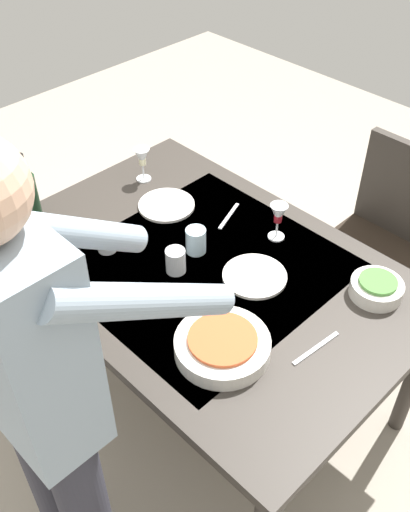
# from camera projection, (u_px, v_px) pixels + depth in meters

# --- Properties ---
(ground_plane) EXTENTS (6.00, 6.00, 0.00)m
(ground_plane) POSITION_uv_depth(u_px,v_px,m) (205.00, 388.00, 2.62)
(ground_plane) COLOR #9E9384
(dining_table) EXTENTS (1.53, 1.03, 0.74)m
(dining_table) POSITION_uv_depth(u_px,v_px,m) (205.00, 280.00, 2.17)
(dining_table) COLOR #332D28
(dining_table) RESTS_ON ground_plane
(chair_near) EXTENTS (0.40, 0.40, 0.91)m
(chair_near) POSITION_uv_depth(u_px,v_px,m) (383.00, 230.00, 2.62)
(chair_near) COLOR black
(chair_near) RESTS_ON ground_plane
(person_server) EXTENTS (0.42, 0.61, 1.69)m
(person_server) POSITION_uv_depth(u_px,v_px,m) (43.00, 392.00, 1.45)
(person_server) COLOR #2D2D38
(person_server) RESTS_ON ground_plane
(wine_bottle) EXTENTS (0.07, 0.07, 0.30)m
(wine_bottle) POSITION_uv_depth(u_px,v_px,m) (29.00, 196.00, 2.26)
(wine_bottle) COLOR black
(wine_bottle) RESTS_ON dining_table
(wine_glass_left) EXTENTS (0.07, 0.07, 0.15)m
(wine_glass_left) POSITION_uv_depth(u_px,v_px,m) (142.00, 159.00, 2.47)
(wine_glass_left) COLOR white
(wine_glass_left) RESTS_ON dining_table
(wine_glass_right) EXTENTS (0.07, 0.07, 0.15)m
(wine_glass_right) POSITION_uv_depth(u_px,v_px,m) (278.00, 215.00, 2.18)
(wine_glass_right) COLOR white
(wine_glass_right) RESTS_ON dining_table
(water_cup_near_left) EXTENTS (0.08, 0.08, 0.10)m
(water_cup_near_left) POSITION_uv_depth(u_px,v_px,m) (196.00, 240.00, 2.16)
(water_cup_near_left) COLOR silver
(water_cup_near_left) RESTS_ON dining_table
(water_cup_near_right) EXTENTS (0.07, 0.07, 0.09)m
(water_cup_near_right) POSITION_uv_depth(u_px,v_px,m) (176.00, 261.00, 2.08)
(water_cup_near_right) COLOR silver
(water_cup_near_right) RESTS_ON dining_table
(water_cup_far_left) EXTENTS (0.07, 0.07, 0.09)m
(water_cup_far_left) POSITION_uv_depth(u_px,v_px,m) (106.00, 240.00, 2.16)
(water_cup_far_left) COLOR silver
(water_cup_far_left) RESTS_ON dining_table
(serving_bowl_pasta) EXTENTS (0.30, 0.30, 0.07)m
(serving_bowl_pasta) POSITION_uv_depth(u_px,v_px,m) (222.00, 345.00, 1.81)
(serving_bowl_pasta) COLOR silver
(serving_bowl_pasta) RESTS_ON dining_table
(side_bowl_salad) EXTENTS (0.18, 0.18, 0.07)m
(side_bowl_salad) POSITION_uv_depth(u_px,v_px,m) (377.00, 288.00, 2.00)
(side_bowl_salad) COLOR silver
(side_bowl_salad) RESTS_ON dining_table
(dinner_plate_near) EXTENTS (0.23, 0.23, 0.01)m
(dinner_plate_near) POSITION_uv_depth(u_px,v_px,m) (166.00, 205.00, 2.39)
(dinner_plate_near) COLOR silver
(dinner_plate_near) RESTS_ON dining_table
(dinner_plate_far) EXTENTS (0.23, 0.23, 0.01)m
(dinner_plate_far) POSITION_uv_depth(u_px,v_px,m) (255.00, 276.00, 2.08)
(dinner_plate_far) COLOR silver
(dinner_plate_far) RESTS_ON dining_table
(table_knife) EXTENTS (0.03, 0.20, 0.00)m
(table_knife) POSITION_uv_depth(u_px,v_px,m) (316.00, 348.00, 1.84)
(table_knife) COLOR silver
(table_knife) RESTS_ON dining_table
(table_fork) EXTENTS (0.08, 0.17, 0.00)m
(table_fork) POSITION_uv_depth(u_px,v_px,m) (229.00, 216.00, 2.35)
(table_fork) COLOR silver
(table_fork) RESTS_ON dining_table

